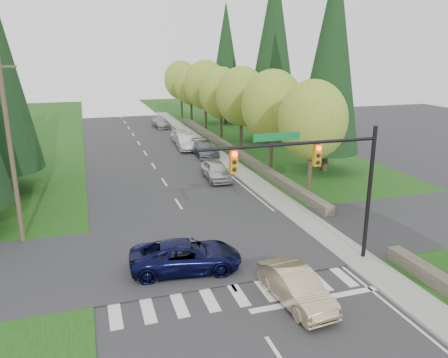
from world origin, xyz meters
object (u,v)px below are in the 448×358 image
suv_navy (186,256)px  parked_car_e (161,123)px  parked_car_a (216,171)px  parked_car_c (186,142)px  sedan_champagne (296,287)px  parked_car_d (181,136)px  parked_car_b (205,149)px

suv_navy → parked_car_e: bearing=-0.9°
parked_car_a → parked_car_c: 12.04m
sedan_champagne → suv_navy: suv_navy is taller
parked_car_c → parked_car_d: size_ratio=1.05×
parked_car_e → parked_car_a: bearing=-95.4°
suv_navy → parked_car_b: bearing=-10.2°
suv_navy → parked_car_a: bearing=-14.7°
suv_navy → parked_car_b: (7.24, 22.96, -0.01)m
parked_car_e → parked_car_c: bearing=-94.9°
parked_car_b → suv_navy: bearing=-105.9°
sedan_champagne → parked_car_b: bearing=77.6°
sedan_champagne → parked_car_d: (2.63, 34.13, 0.06)m
suv_navy → parked_car_c: size_ratio=1.11×
parked_car_d → parked_car_b: bearing=-83.1°
suv_navy → parked_car_e: 41.80m
parked_car_b → parked_car_c: (-1.18, 3.51, 0.06)m
sedan_champagne → parked_car_e: size_ratio=0.92×
suv_navy → parked_car_a: 15.56m
parked_car_b → parked_car_e: parked_car_b is taller
parked_car_b → parked_car_d: bearing=98.8°
parked_car_a → parked_car_e: 26.94m
sedan_champagne → parked_car_c: parked_car_c is taller
parked_car_d → parked_car_e: (-0.35, 11.39, -0.10)m
parked_car_c → parked_car_e: parked_car_c is taller
sedan_champagne → suv_navy: 5.57m
parked_car_a → parked_car_d: 15.56m
suv_navy → parked_car_c: parked_car_c is taller
suv_navy → parked_car_b: size_ratio=1.05×
sedan_champagne → parked_car_a: parked_car_a is taller
parked_car_a → parked_car_d: size_ratio=0.99×
parked_car_a → parked_car_b: size_ratio=0.89×
sedan_champagne → suv_navy: size_ratio=0.82×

